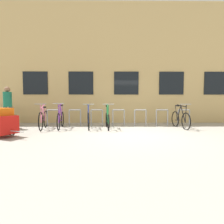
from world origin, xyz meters
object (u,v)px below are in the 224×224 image
object	(u,v)px
bicycle_purple	(61,119)
bicycle_pink	(43,119)
backpack	(14,123)
bicycle_black	(180,119)
person_by_bench	(8,104)
wooden_bench	(0,118)
bike_trailer	(0,122)
bicycle_blue	(88,119)
bicycle_green	(107,120)

from	to	relation	value
bicycle_purple	bicycle_pink	xyz separation A→B (m)	(-0.67, -0.16, 0.01)
bicycle_purple	backpack	xyz separation A→B (m)	(-1.96, -0.07, -0.17)
bicycle_black	person_by_bench	distance (m)	7.29
wooden_bench	bike_trailer	bearing A→B (deg)	-56.24
bike_trailer	person_by_bench	size ratio (longest dim) A/B	0.83
bicycle_blue	backpack	world-z (taller)	bicycle_blue
wooden_bench	person_by_bench	distance (m)	1.69
bicycle_blue	wooden_bench	size ratio (longest dim) A/B	1.17
bicycle_blue	wooden_bench	distance (m)	4.54
bicycle_purple	backpack	size ratio (longest dim) A/B	3.95
person_by_bench	bike_trailer	bearing A→B (deg)	-64.94
bicycle_black	backpack	bearing A→B (deg)	-179.69
wooden_bench	bicycle_pink	bearing A→B (deg)	-23.69
bicycle_purple	bike_trailer	size ratio (longest dim) A/B	1.20
bicycle_purple	wooden_bench	world-z (taller)	bicycle_purple
bicycle_blue	person_by_bench	distance (m)	3.39
bicycle_green	backpack	bearing A→B (deg)	178.69
bicycle_green	bicycle_blue	world-z (taller)	bicycle_green
bicycle_green	bicycle_black	world-z (taller)	bicycle_green
bicycle_purple	bike_trailer	xyz separation A→B (m)	(-1.35, -1.84, 0.10)
wooden_bench	backpack	bearing A→B (deg)	-39.29
bicycle_purple	bicycle_black	bearing A→B (deg)	-0.37
bicycle_black	backpack	distance (m)	7.09
bicycle_black	person_by_bench	size ratio (longest dim) A/B	0.96
bicycle_blue	bicycle_pink	distance (m)	1.87
bicycle_black	bicycle_blue	bearing A→B (deg)	-179.25
bicycle_pink	bicycle_blue	bearing A→B (deg)	2.18
person_by_bench	bicycle_green	bearing A→B (deg)	-0.14
bicycle_black	bicycle_pink	bearing A→B (deg)	-178.79
bicycle_pink	backpack	size ratio (longest dim) A/B	3.86
bicycle_black	bicycle_pink	world-z (taller)	bicycle_pink
bicycle_pink	bike_trailer	bearing A→B (deg)	-111.75
bike_trailer	person_by_bench	bearing A→B (deg)	115.06
bicycle_purple	backpack	world-z (taller)	bicycle_purple
bicycle_pink	wooden_bench	size ratio (longest dim) A/B	1.17
person_by_bench	backpack	distance (m)	0.82
wooden_bench	person_by_bench	xyz separation A→B (m)	(1.09, -1.12, 0.66)
bicycle_green	bicycle_black	distance (m)	3.12
bicycle_blue	person_by_bench	size ratio (longest dim) A/B	0.98
bicycle_blue	person_by_bench	world-z (taller)	person_by_bench
bicycle_purple	backpack	distance (m)	1.97
wooden_bench	backpack	distance (m)	1.64
bicycle_black	bike_trailer	world-z (taller)	bicycle_black
bicycle_purple	bicycle_black	distance (m)	5.13
bike_trailer	person_by_bench	xyz separation A→B (m)	(-0.79, 1.69, 0.53)
bicycle_pink	bicycle_black	bearing A→B (deg)	1.21
bicycle_green	bicycle_purple	bearing A→B (deg)	175.37
bicycle_black	wooden_bench	world-z (taller)	bicycle_black
bicycle_purple	bike_trailer	distance (m)	2.28
bicycle_green	bike_trailer	xyz separation A→B (m)	(-3.35, -1.68, 0.11)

